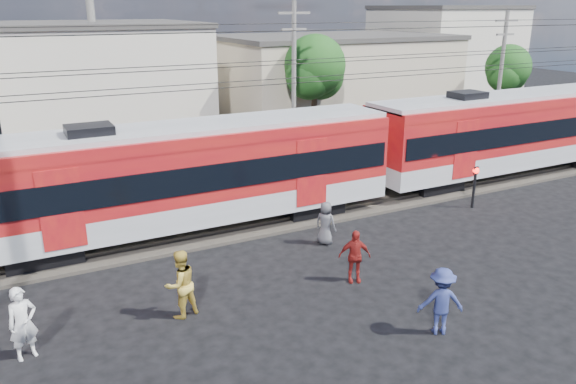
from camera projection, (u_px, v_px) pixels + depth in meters
name	position (u px, v px, depth m)	size (l,w,h in m)	color
ground	(356.00, 317.00, 15.56)	(120.00, 120.00, 0.00)	black
track_bed	(243.00, 222.00, 22.29)	(70.00, 3.40, 0.12)	#2D2823
rail_near	(250.00, 225.00, 21.62)	(70.00, 0.12, 0.12)	#59544C
rail_far	(236.00, 213.00, 22.88)	(70.00, 0.12, 0.12)	#59544C
commuter_train	(191.00, 172.00, 20.68)	(50.30, 3.08, 4.17)	black
building_midwest	(98.00, 80.00, 36.29)	(12.24, 12.24, 7.30)	beige
building_mideast	(333.00, 79.00, 40.92)	(16.32, 10.20, 6.30)	tan
building_east	(443.00, 54.00, 50.09)	(10.20, 10.20, 8.30)	beige
utility_pole_mid	(294.00, 80.00, 29.40)	(1.80, 0.24, 8.50)	slate
utility_pole_east	(501.00, 73.00, 34.76)	(1.80, 0.24, 8.00)	slate
tree_near	(317.00, 69.00, 33.36)	(3.82, 3.64, 6.72)	#382619
tree_far	(509.00, 70.00, 39.28)	(3.36, 3.12, 5.76)	#382619
pedestrian_a	(23.00, 323.00, 13.53)	(0.69, 0.45, 1.88)	white
pedestrian_b	(180.00, 284.00, 15.36)	(0.95, 0.74, 1.96)	gold
pedestrian_c	(441.00, 301.00, 14.57)	(1.19, 0.69, 1.85)	navy
pedestrian_d	(354.00, 256.00, 17.37)	(1.00, 0.42, 1.70)	maroon
pedestrian_e	(326.00, 223.00, 20.17)	(0.78, 0.51, 1.60)	#49494E
car_silver	(523.00, 130.00, 35.81)	(1.61, 4.01, 1.37)	#A4A5AB
crossing_signal	(475.00, 179.00, 23.68)	(0.26, 0.26, 1.82)	black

